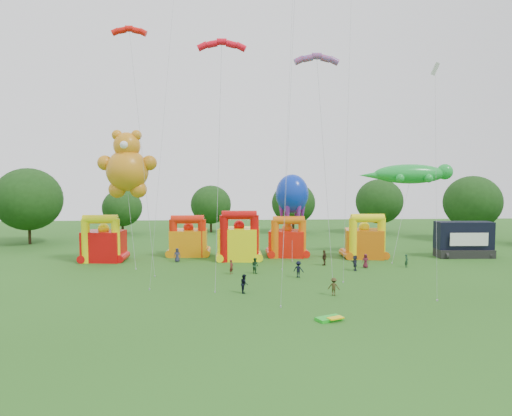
{
  "coord_description": "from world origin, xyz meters",
  "views": [
    {
      "loc": [
        -4.21,
        -32.04,
        10.75
      ],
      "look_at": [
        -1.41,
        18.0,
        7.25
      ],
      "focal_mm": 32.0,
      "sensor_mm": 36.0,
      "label": 1
    }
  ],
  "objects": [
    {
      "name": "spectator_8",
      "position": [
        -2.98,
        9.32,
        0.87
      ],
      "size": [
        0.7,
        0.88,
        1.75
      ],
      "primitive_type": "imported",
      "rotation": [
        0.0,
        0.0,
        1.62
      ],
      "color": "black",
      "rests_on": "ground"
    },
    {
      "name": "gecko_kite",
      "position": [
        18.44,
        26.36,
        6.51
      ],
      "size": [
        12.95,
        8.78,
        12.52
      ],
      "color": "green",
      "rests_on": "ground"
    },
    {
      "name": "bouncy_castle_2",
      "position": [
        -3.13,
        25.9,
        2.46
      ],
      "size": [
        5.46,
        4.64,
        6.46
      ],
      "color": "#FFF20D",
      "rests_on": "ground"
    },
    {
      "name": "spectator_1",
      "position": [
        -4.14,
        17.55,
        0.78
      ],
      "size": [
        0.63,
        0.68,
        1.57
      ],
      "primitive_type": "imported",
      "rotation": [
        0.0,
        0.0,
        0.96
      ],
      "color": "#581C19",
      "rests_on": "ground"
    },
    {
      "name": "bouncy_castle_3",
      "position": [
        3.4,
        28.18,
        2.12
      ],
      "size": [
        5.33,
        4.63,
        5.53
      ],
      "color": "red",
      "rests_on": "ground"
    },
    {
      "name": "ground",
      "position": [
        0.0,
        0.0,
        0.0
      ],
      "size": [
        160.0,
        160.0,
        0.0
      ],
      "primitive_type": "plane",
      "color": "#245518",
      "rests_on": "ground"
    },
    {
      "name": "spectator_6",
      "position": [
        11.6,
        20.08,
        0.82
      ],
      "size": [
        0.95,
        0.83,
        1.64
      ],
      "primitive_type": "imported",
      "rotation": [
        0.0,
        0.0,
        5.82
      ],
      "color": "maroon",
      "rests_on": "ground"
    },
    {
      "name": "diamond_kites",
      "position": [
        2.33,
        14.38,
        15.47
      ],
      "size": [
        28.06,
        21.47,
        38.45
      ],
      "color": "#EA4F0B",
      "rests_on": "ground"
    },
    {
      "name": "spectator_5",
      "position": [
        9.95,
        18.68,
        0.88
      ],
      "size": [
        0.58,
        1.64,
        1.75
      ],
      "primitive_type": "imported",
      "rotation": [
        0.0,
        0.0,
        4.67
      ],
      "color": "#23263B",
      "rests_on": "ground"
    },
    {
      "name": "spectator_0",
      "position": [
        -10.92,
        24.98,
        0.87
      ],
      "size": [
        0.89,
        0.62,
        1.74
      ],
      "primitive_type": "imported",
      "rotation": [
        0.0,
        0.0,
        0.08
      ],
      "color": "#292C44",
      "rests_on": "ground"
    },
    {
      "name": "spectator_3",
      "position": [
        2.98,
        15.47,
        0.88
      ],
      "size": [
        1.31,
        1.13,
        1.75
      ],
      "primitive_type": "imported",
      "rotation": [
        0.0,
        0.0,
        2.62
      ],
      "color": "black",
      "rests_on": "ground"
    },
    {
      "name": "spectator_2",
      "position": [
        -1.53,
        17.82,
        0.87
      ],
      "size": [
        1.05,
        1.06,
        1.73
      ],
      "primitive_type": "imported",
      "rotation": [
        0.0,
        0.0,
        2.28
      ],
      "color": "#1B4322",
      "rests_on": "ground"
    },
    {
      "name": "spectator_4",
      "position": [
        7.07,
        21.83,
        0.93
      ],
      "size": [
        1.01,
        1.15,
        1.87
      ],
      "primitive_type": "imported",
      "rotation": [
        0.0,
        0.0,
        4.09
      ],
      "color": "#372516",
      "rests_on": "ground"
    },
    {
      "name": "bouncy_castle_4",
      "position": [
        13.39,
        26.55,
        2.26
      ],
      "size": [
        5.46,
        4.72,
        5.92
      ],
      "color": "#D7600B",
      "rests_on": "ground"
    },
    {
      "name": "spectator_7",
      "position": [
        16.52,
        20.09,
        0.77
      ],
      "size": [
        0.65,
        0.67,
        1.54
      ],
      "primitive_type": "imported",
      "rotation": [
        0.0,
        0.0,
        0.86
      ],
      "color": "#163721",
      "rests_on": "ground"
    },
    {
      "name": "octopus_kite",
      "position": [
        4.03,
        28.53,
        7.25
      ],
      "size": [
        4.39,
        6.78,
        11.11
      ],
      "color": "#0B2BAE",
      "rests_on": "ground"
    },
    {
      "name": "teddy_bear_kite",
      "position": [
        -16.41,
        23.2,
        10.48
      ],
      "size": [
        7.04,
        5.49,
        16.36
      ],
      "color": "orange",
      "rests_on": "ground"
    },
    {
      "name": "parafoil_kites",
      "position": [
        -9.32,
        17.57,
        13.53
      ],
      "size": [
        25.05,
        13.15,
        28.6
      ],
      "color": "red",
      "rests_on": "ground"
    },
    {
      "name": "stage_trailer",
      "position": [
        26.77,
        26.47,
        2.29
      ],
      "size": [
        7.35,
        3.06,
        4.78
      ],
      "color": "black",
      "rests_on": "ground"
    },
    {
      "name": "spectator_9",
      "position": [
        5.06,
        7.98,
        0.81
      ],
      "size": [
        1.19,
        0.92,
        1.63
      ],
      "primitive_type": "imported",
      "rotation": [
        0.0,
        0.0,
        2.8
      ],
      "color": "#3C3318",
      "rests_on": "ground"
    },
    {
      "name": "bouncy_castle_1",
      "position": [
        -9.91,
        29.47,
        2.14
      ],
      "size": [
        4.88,
        3.92,
        5.61
      ],
      "color": "orange",
      "rests_on": "ground"
    },
    {
      "name": "tree_ring",
      "position": [
        -1.13,
        0.59,
        6.26
      ],
      "size": [
        119.41,
        121.47,
        12.07
      ],
      "color": "#352314",
      "rests_on": "ground"
    },
    {
      "name": "bouncy_castle_0",
      "position": [
        -20.3,
        26.1,
        2.29
      ],
      "size": [
        5.12,
        4.3,
        6.0
      ],
      "color": "red",
      "rests_on": "ground"
    },
    {
      "name": "folded_kite_bundle",
      "position": [
        3.19,
        0.96,
        0.14
      ],
      "size": [
        2.24,
        1.75,
        0.31
      ],
      "color": "green",
      "rests_on": "ground"
    }
  ]
}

